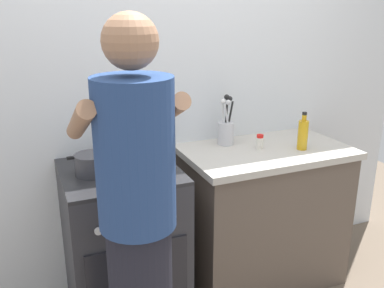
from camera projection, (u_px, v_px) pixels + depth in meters
name	position (u px, v px, depth m)	size (l,w,h in m)	color
back_wall	(191.00, 85.00, 2.61)	(3.20, 0.10, 2.50)	silver
countertop	(263.00, 215.00, 2.67)	(1.00, 0.60, 0.90)	brown
stove_range	(124.00, 245.00, 2.34)	(0.60, 0.62, 0.90)	#2D2D33
pot	(92.00, 164.00, 2.13)	(0.24, 0.17, 0.11)	#38383D
mixing_bowl	(145.00, 158.00, 2.24)	(0.28, 0.28, 0.09)	#B7B7BC
utensil_crock	(226.00, 130.00, 2.59)	(0.10, 0.10, 0.31)	silver
spice_bottle	(260.00, 142.00, 2.53)	(0.04, 0.04, 0.09)	silver
oil_bottle	(303.00, 134.00, 2.49)	(0.06, 0.06, 0.23)	gold
person	(138.00, 233.00, 1.66)	(0.41, 0.50, 1.70)	black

